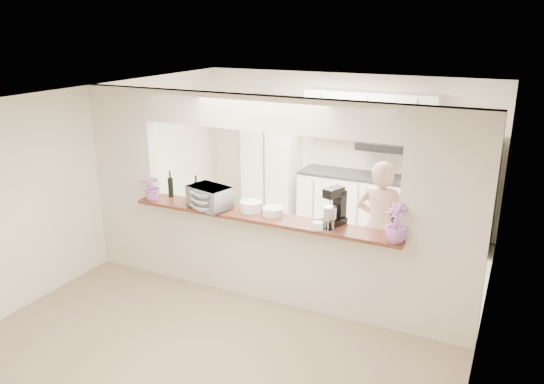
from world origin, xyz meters
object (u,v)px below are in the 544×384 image
Objects in this scene: toaster_oven at (209,197)px; stand_mixer at (335,208)px; person at (379,227)px; refrigerator at (469,195)px.

stand_mixer reaches higher than toaster_oven.
toaster_oven is at bearing 26.62° from person.
person is (-0.85, -1.85, -0.01)m from refrigerator.
stand_mixer is 0.92m from person.
stand_mixer is (1.56, 0.16, 0.05)m from toaster_oven.
person is at bearing 64.90° from stand_mixer.
person reaches higher than stand_mixer.
toaster_oven is (-2.75, -2.75, 0.38)m from refrigerator.
stand_mixer is at bearing -114.80° from refrigerator.
person is (0.34, 0.74, -0.44)m from stand_mixer.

